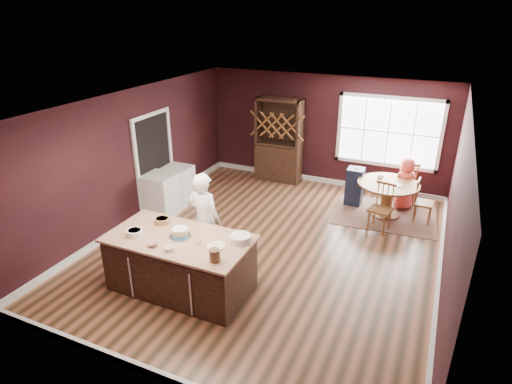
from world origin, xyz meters
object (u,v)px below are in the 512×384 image
Objects in this scene: chair_south at (381,208)px; toddler at (357,170)px; chair_east at (424,201)px; dryer at (178,185)px; kitchen_island at (181,264)px; baker at (204,220)px; hutch at (279,140)px; high_chair at (355,186)px; washer at (161,195)px; dining_table at (387,192)px; seated_woman at (405,183)px; layer_cake at (180,233)px; chair_north at (408,182)px.

toddler is at bearing 135.16° from chair_south.
chair_east reaches higher than dryer.
kitchen_island is 0.88m from baker.
hutch reaches higher than chair_south.
washer is at bearing -148.82° from high_chair.
high_chair is (-0.75, 0.30, -0.09)m from dining_table.
washer is at bearing -6.19° from seated_woman.
layer_cake is 5.33m from seated_woman.
hutch is 2.42× the size of dryer.
kitchen_island is 4.66m from high_chair.
chair_east is 5.52m from washer.
seated_woman reaches higher than chair_south.
kitchen_island is 0.55m from layer_cake.
layer_cake is 5.20m from chair_east.
dryer is (-4.71, -1.82, -0.15)m from seated_woman.
hutch reaches higher than kitchen_island.
dryer is at bearing -161.59° from chair_south.
dining_table is 1.46× the size of dryer.
kitchen_island is 2.50× the size of high_chair.
high_chair is at bearing 83.00° from chair_east.
toddler is (-1.08, -0.48, 0.29)m from chair_north.
layer_cake is at bearing -112.58° from toddler.
seated_woman is 3.24m from hutch.
seated_woman is at bearing 61.16° from dining_table.
toddler is at bearing -115.23° from baker.
chair_north reaches higher than dining_table.
chair_north is at bearing 31.04° from chair_east.
hutch reaches higher than layer_cake.
seated_woman is at bearing 45.03° from chair_east.
seated_woman is 1.08m from high_chair.
seated_woman reaches higher than dining_table.
dining_table is 3.75× the size of layer_cake.
toddler reaches higher than washer.
chair_south is 1.28m from high_chair.
washer is (-5.17, -1.94, -0.01)m from chair_east.
toddler is 0.12× the size of hutch.
dryer is at bearing -163.77° from dining_table.
chair_north reaches higher than chair_east.
kitchen_island is 5.36m from seated_woman.
layer_cake reaches higher than chair_north.
chair_east is 0.44× the size of hutch.
baker is 3.57m from chair_south.
high_chair is 0.98× the size of washer.
chair_east reaches higher than kitchen_island.
baker is at bearing -124.40° from chair_south.
chair_north is 1.21m from toddler.
kitchen_island is 4.75m from dining_table.
dining_table is at bearing 57.32° from layer_cake.
seated_woman is (0.29, 0.53, 0.06)m from dining_table.
high_chair reaches higher than dryer.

